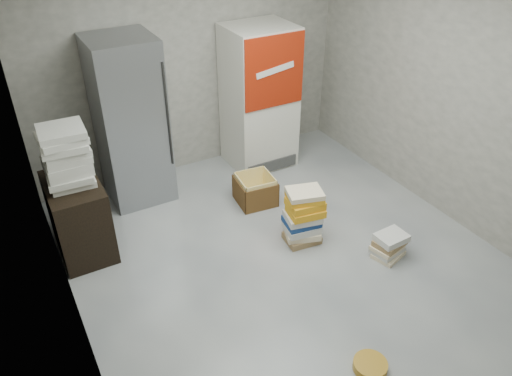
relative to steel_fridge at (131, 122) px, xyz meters
The scene contains 10 objects.
ground 2.50m from the steel_fridge, 67.10° to the right, with size 5.00×5.00×0.00m, color #AFAFAB.
room_shell 2.46m from the steel_fridge, 67.10° to the right, with size 4.04×5.04×2.82m.
steel_fridge is the anchor object (origin of this frame).
coke_cooler 1.65m from the steel_fridge, ahead, with size 0.80×0.73×1.80m.
wood_shelf 1.23m from the steel_fridge, 138.69° to the right, with size 0.50×0.80×0.80m, color black.
supply_box_stack 1.10m from the steel_fridge, 138.40° to the right, with size 0.44×0.45×0.58m.
phonebook_stack_main 2.19m from the steel_fridge, 55.07° to the right, with size 0.43×0.38×0.62m.
phonebook_stack_side 3.09m from the steel_fridge, 52.13° to the right, with size 0.37×0.32×0.27m.
cardboard_box 1.62m from the steel_fridge, 36.57° to the right, with size 0.47×0.47×0.34m.
bucket_lid 3.54m from the steel_fridge, 76.91° to the right, with size 0.27×0.27×0.07m, color #B98420.
Camera 1 is at (-2.15, -2.97, 3.35)m, focal length 35.00 mm.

